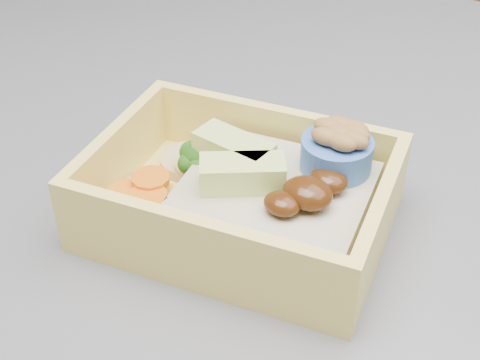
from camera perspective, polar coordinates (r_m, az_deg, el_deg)
The scene contains 1 object.
bento_box at distance 0.45m, azimuth 0.85°, elevation -1.31°, with size 0.22×0.17×0.07m.
Camera 1 is at (0.33, -0.46, 1.22)m, focal length 50.00 mm.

